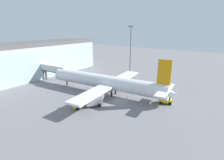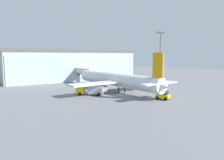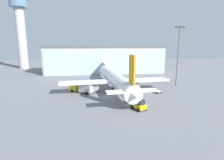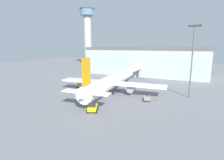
{
  "view_description": "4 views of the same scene",
  "coord_description": "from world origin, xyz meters",
  "px_view_note": "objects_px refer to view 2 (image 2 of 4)",
  "views": [
    {
      "loc": [
        -35.84,
        -24.5,
        18.58
      ],
      "look_at": [
        2.72,
        4.37,
        4.17
      ],
      "focal_mm": 28.0,
      "sensor_mm": 36.0,
      "label": 1
    },
    {
      "loc": [
        -31.73,
        -50.83,
        10.88
      ],
      "look_at": [
        0.05,
        5.79,
        3.55
      ],
      "focal_mm": 35.0,
      "sensor_mm": 36.0,
      "label": 2
    },
    {
      "loc": [
        -3.19,
        -45.36,
        13.53
      ],
      "look_at": [
        0.72,
        4.54,
        3.45
      ],
      "focal_mm": 28.0,
      "sensor_mm": 36.0,
      "label": 3
    },
    {
      "loc": [
        25.96,
        -40.67,
        14.16
      ],
      "look_at": [
        0.94,
        6.48,
        3.58
      ],
      "focal_mm": 28.0,
      "sensor_mm": 36.0,
      "label": 4
    }
  ],
  "objects_px": {
    "safety_cone_wingtip": "(161,88)",
    "jet_bridge": "(84,72)",
    "pushback_tug": "(163,96)",
    "apron_light_mast": "(160,54)",
    "baggage_cart": "(155,88)",
    "catering_truck": "(91,90)",
    "airplane": "(117,80)",
    "safety_cone_nose": "(133,93)"
  },
  "relations": [
    {
      "from": "pushback_tug",
      "to": "baggage_cart",
      "type": "bearing_deg",
      "value": -57.46
    },
    {
      "from": "baggage_cart",
      "to": "safety_cone_nose",
      "type": "bearing_deg",
      "value": -92.79
    },
    {
      "from": "pushback_tug",
      "to": "safety_cone_wingtip",
      "type": "height_order",
      "value": "pushback_tug"
    },
    {
      "from": "safety_cone_nose",
      "to": "airplane",
      "type": "bearing_deg",
      "value": 102.8
    },
    {
      "from": "pushback_tug",
      "to": "safety_cone_nose",
      "type": "xyz_separation_m",
      "value": [
        -2.22,
        9.86,
        -0.7
      ]
    },
    {
      "from": "airplane",
      "to": "safety_cone_wingtip",
      "type": "distance_m",
      "value": 15.57
    },
    {
      "from": "baggage_cart",
      "to": "safety_cone_wingtip",
      "type": "height_order",
      "value": "baggage_cart"
    },
    {
      "from": "airplane",
      "to": "catering_truck",
      "type": "bearing_deg",
      "value": 93.51
    },
    {
      "from": "safety_cone_nose",
      "to": "baggage_cart",
      "type": "bearing_deg",
      "value": 16.58
    },
    {
      "from": "catering_truck",
      "to": "safety_cone_nose",
      "type": "relative_size",
      "value": 13.3
    },
    {
      "from": "apron_light_mast",
      "to": "airplane",
      "type": "distance_m",
      "value": 23.29
    },
    {
      "from": "safety_cone_wingtip",
      "to": "safety_cone_nose",
      "type": "bearing_deg",
      "value": -165.58
    },
    {
      "from": "baggage_cart",
      "to": "pushback_tug",
      "type": "bearing_deg",
      "value": -51.77
    },
    {
      "from": "apron_light_mast",
      "to": "baggage_cart",
      "type": "distance_m",
      "value": 16.68
    },
    {
      "from": "catering_truck",
      "to": "baggage_cart",
      "type": "relative_size",
      "value": 2.31
    },
    {
      "from": "safety_cone_wingtip",
      "to": "jet_bridge",
      "type": "bearing_deg",
      "value": 122.25
    },
    {
      "from": "airplane",
      "to": "safety_cone_nose",
      "type": "relative_size",
      "value": 72.45
    },
    {
      "from": "airplane",
      "to": "safety_cone_wingtip",
      "type": "bearing_deg",
      "value": -107.97
    },
    {
      "from": "jet_bridge",
      "to": "apron_light_mast",
      "type": "bearing_deg",
      "value": -131.31
    },
    {
      "from": "apron_light_mast",
      "to": "baggage_cart",
      "type": "bearing_deg",
      "value": -138.35
    },
    {
      "from": "airplane",
      "to": "pushback_tug",
      "type": "bearing_deg",
      "value": -174.46
    },
    {
      "from": "apron_light_mast",
      "to": "catering_truck",
      "type": "height_order",
      "value": "apron_light_mast"
    },
    {
      "from": "apron_light_mast",
      "to": "catering_truck",
      "type": "distance_m",
      "value": 33.11
    },
    {
      "from": "airplane",
      "to": "safety_cone_wingtip",
      "type": "xyz_separation_m",
      "value": [
        14.95,
        -2.85,
        -3.26
      ]
    },
    {
      "from": "pushback_tug",
      "to": "apron_light_mast",
      "type": "bearing_deg",
      "value": -64.64
    },
    {
      "from": "jet_bridge",
      "to": "safety_cone_wingtip",
      "type": "relative_size",
      "value": 23.85
    },
    {
      "from": "apron_light_mast",
      "to": "pushback_tug",
      "type": "relative_size",
      "value": 5.29
    },
    {
      "from": "jet_bridge",
      "to": "baggage_cart",
      "type": "xyz_separation_m",
      "value": [
        13.3,
        -26.3,
        -4.09
      ]
    },
    {
      "from": "jet_bridge",
      "to": "airplane",
      "type": "distance_m",
      "value": 23.16
    },
    {
      "from": "apron_light_mast",
      "to": "jet_bridge",
      "type": "bearing_deg",
      "value": 141.68
    },
    {
      "from": "jet_bridge",
      "to": "safety_cone_nose",
      "type": "height_order",
      "value": "jet_bridge"
    },
    {
      "from": "apron_light_mast",
      "to": "baggage_cart",
      "type": "height_order",
      "value": "apron_light_mast"
    },
    {
      "from": "pushback_tug",
      "to": "jet_bridge",
      "type": "bearing_deg",
      "value": -17.7
    },
    {
      "from": "apron_light_mast",
      "to": "catering_truck",
      "type": "relative_size",
      "value": 2.65
    },
    {
      "from": "baggage_cart",
      "to": "airplane",
      "type": "bearing_deg",
      "value": -124.49
    },
    {
      "from": "jet_bridge",
      "to": "catering_truck",
      "type": "xyz_separation_m",
      "value": [
        -8.1,
        -24.89,
        -3.12
      ]
    },
    {
      "from": "jet_bridge",
      "to": "catering_truck",
      "type": "relative_size",
      "value": 1.79
    },
    {
      "from": "jet_bridge",
      "to": "pushback_tug",
      "type": "relative_size",
      "value": 3.58
    },
    {
      "from": "catering_truck",
      "to": "baggage_cart",
      "type": "distance_m",
      "value": 21.47
    },
    {
      "from": "airplane",
      "to": "baggage_cart",
      "type": "height_order",
      "value": "airplane"
    },
    {
      "from": "catering_truck",
      "to": "baggage_cart",
      "type": "bearing_deg",
      "value": -150.67
    },
    {
      "from": "catering_truck",
      "to": "apron_light_mast",
      "type": "bearing_deg",
      "value": -134.18
    }
  ]
}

